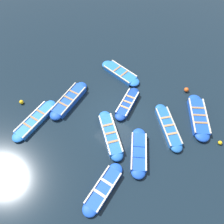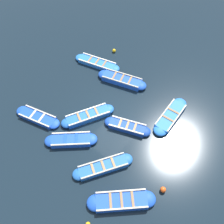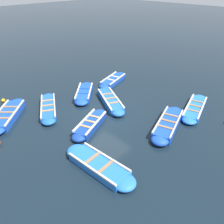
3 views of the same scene
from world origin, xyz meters
TOP-DOWN VIEW (x-y plane):
  - ground_plane at (0.00, 0.00)m, footprint 120.00×120.00m
  - boat_outer_right at (1.51, -3.29)m, footprint 3.83×1.91m
  - boat_tucked at (3.76, 2.87)m, footprint 3.37×1.61m
  - boat_bow_out at (0.81, 2.70)m, footprint 2.99×2.84m
  - boat_outer_left at (-2.98, -2.81)m, footprint 1.15×3.63m
  - boat_alongside at (-1.89, 2.77)m, footprint 2.56×3.53m
  - boat_end_of_row at (4.14, -3.50)m, footprint 3.82×1.74m
  - boat_inner_gap at (-1.29, -0.33)m, footprint 3.15×1.79m
  - boat_stern_in at (-3.95, 3.65)m, footprint 3.35×3.27m
  - boat_drifting at (1.24, 0.68)m, footprint 2.38×3.62m
  - buoy_white_drifting at (-3.36, 5.66)m, footprint 0.24×0.24m

SIDE VIEW (x-z plane):
  - ground_plane at x=0.00m, z-range 0.00..0.00m
  - buoy_white_drifting at x=-3.36m, z-range 0.00..0.24m
  - boat_tucked at x=3.76m, z-range -0.03..0.32m
  - boat_end_of_row at x=4.14m, z-range -0.03..0.33m
  - boat_alongside at x=-1.89m, z-range -0.03..0.35m
  - boat_outer_left at x=-2.98m, z-range -0.03..0.36m
  - boat_inner_gap at x=-1.29m, z-range -0.03..0.37m
  - boat_bow_out at x=0.81m, z-range -0.03..0.38m
  - boat_drifting at x=1.24m, z-range -0.03..0.40m
  - boat_stern_in at x=-3.95m, z-range -0.03..0.41m
  - boat_outer_right at x=1.51m, z-range -0.03..0.44m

